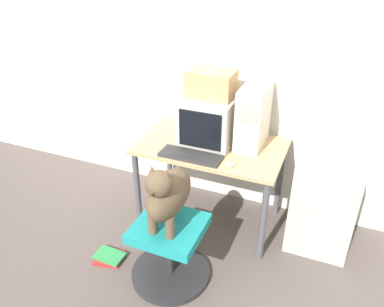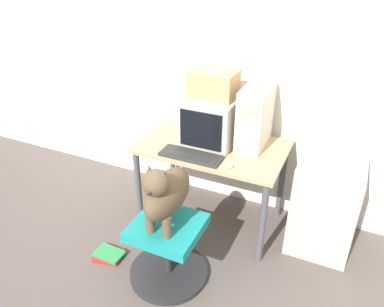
% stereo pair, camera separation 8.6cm
% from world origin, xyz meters
% --- Properties ---
extents(ground_plane, '(12.00, 12.00, 0.00)m').
position_xyz_m(ground_plane, '(0.00, 0.00, 0.00)').
color(ground_plane, '#564C47').
extents(wall_back, '(8.00, 0.05, 2.60)m').
position_xyz_m(wall_back, '(0.00, 0.77, 1.30)').
color(wall_back, silver).
rests_on(wall_back, ground_plane).
extents(desk, '(1.15, 0.71, 0.73)m').
position_xyz_m(desk, '(0.00, 0.35, 0.64)').
color(desk, tan).
rests_on(desk, ground_plane).
extents(crt_monitor, '(0.41, 0.46, 0.37)m').
position_xyz_m(crt_monitor, '(-0.04, 0.43, 0.92)').
color(crt_monitor, '#B7B2A8').
rests_on(crt_monitor, desk).
extents(pc_tower, '(0.19, 0.41, 0.48)m').
position_xyz_m(pc_tower, '(0.29, 0.49, 0.97)').
color(pc_tower, beige).
rests_on(pc_tower, desk).
extents(keyboard, '(0.47, 0.17, 0.03)m').
position_xyz_m(keyboard, '(-0.07, 0.10, 0.75)').
color(keyboard, '#2D2D2D').
rests_on(keyboard, desk).
extents(computer_mouse, '(0.06, 0.05, 0.04)m').
position_xyz_m(computer_mouse, '(0.24, 0.08, 0.75)').
color(computer_mouse, silver).
rests_on(computer_mouse, desk).
extents(office_chair, '(0.57, 0.57, 0.47)m').
position_xyz_m(office_chair, '(-0.03, -0.37, 0.24)').
color(office_chair, '#262628').
rests_on(office_chair, ground_plane).
extents(dog, '(0.22, 0.49, 0.51)m').
position_xyz_m(dog, '(-0.03, -0.38, 0.73)').
color(dog, brown).
rests_on(dog, office_chair).
extents(filing_cabinet, '(0.46, 0.52, 0.75)m').
position_xyz_m(filing_cabinet, '(0.91, 0.44, 0.38)').
color(filing_cabinet, '#B7B2A3').
rests_on(filing_cabinet, ground_plane).
extents(cardboard_box, '(0.35, 0.25, 0.20)m').
position_xyz_m(cardboard_box, '(-0.04, 0.43, 1.20)').
color(cardboard_box, tan).
rests_on(cardboard_box, crt_monitor).
extents(book_stack_floor, '(0.24, 0.22, 0.04)m').
position_xyz_m(book_stack_floor, '(-0.53, -0.41, 0.02)').
color(book_stack_floor, red).
rests_on(book_stack_floor, ground_plane).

